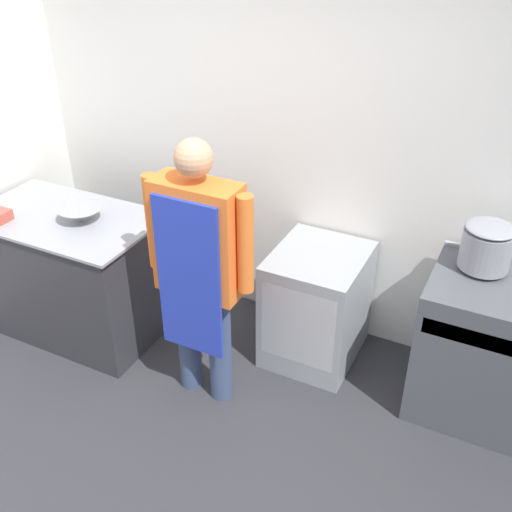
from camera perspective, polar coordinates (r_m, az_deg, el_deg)
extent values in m
plane|color=#2D2D33|center=(3.58, -8.46, -19.81)|extent=(14.00, 14.00, 0.00)
cube|color=white|center=(4.01, 3.93, 10.60)|extent=(8.00, 0.05, 2.70)
cube|color=#2D2D33|center=(4.45, -16.94, -1.66)|extent=(1.22, 0.73, 0.88)
cube|color=gray|center=(4.24, -17.87, 3.48)|extent=(1.27, 0.76, 0.02)
cube|color=#4C4F56|center=(3.84, 22.17, -8.47)|extent=(0.91, 0.66, 0.91)
cube|color=gray|center=(3.41, 22.46, -7.84)|extent=(0.84, 0.03, 0.10)
cube|color=#93999E|center=(4.05, 5.77, -4.67)|extent=(0.58, 0.66, 0.79)
cube|color=silver|center=(3.79, 3.99, -6.78)|extent=(0.49, 0.02, 0.55)
cylinder|color=#38476B|center=(3.80, -6.43, -7.58)|extent=(0.14, 0.14, 0.78)
cylinder|color=#38476B|center=(3.71, -3.44, -8.60)|extent=(0.14, 0.14, 0.78)
cube|color=orange|center=(3.34, -5.52, 1.68)|extent=(0.50, 0.22, 0.68)
cube|color=#2338B2|center=(3.36, -6.43, -2.27)|extent=(0.40, 0.02, 0.98)
cylinder|color=orange|center=(3.47, -9.73, 3.23)|extent=(0.09, 0.09, 0.58)
cylinder|color=orange|center=(3.19, -1.01, 1.04)|extent=(0.09, 0.09, 0.58)
sphere|color=tan|center=(3.13, -5.96, 9.26)|extent=(0.21, 0.21, 0.21)
cone|color=gray|center=(4.12, -16.34, 3.85)|extent=(0.29, 0.29, 0.09)
cube|color=#B24C3F|center=(4.31, -23.18, 3.55)|extent=(0.12, 0.12, 0.07)
cylinder|color=gray|center=(3.62, 21.08, 0.62)|extent=(0.28, 0.28, 0.23)
ellipsoid|color=gray|center=(3.56, 21.48, 2.49)|extent=(0.28, 0.28, 0.05)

